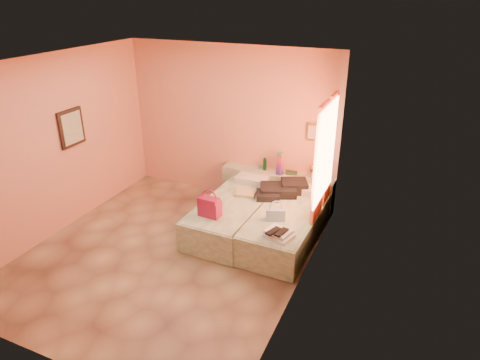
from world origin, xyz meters
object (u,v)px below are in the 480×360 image
(bed_left, at_px, (234,215))
(green_book, at_px, (291,173))
(bed_right, at_px, (286,226))
(water_bottle, at_px, (265,164))
(magenta_handbag, at_px, (210,206))
(flower_vase, at_px, (315,170))
(blue_handbag, at_px, (276,215))
(headboard_ledge, at_px, (277,189))
(towel_stack, at_px, (279,234))

(bed_left, bearing_deg, green_book, 62.73)
(bed_left, distance_m, green_book, 1.34)
(bed_right, bearing_deg, water_bottle, 127.24)
(water_bottle, distance_m, magenta_handbag, 1.67)
(bed_left, relative_size, magenta_handbag, 6.04)
(flower_vase, height_order, blue_handbag, flower_vase)
(bed_left, bearing_deg, magenta_handbag, -102.01)
(magenta_handbag, bearing_deg, bed_left, 80.27)
(flower_vase, bearing_deg, blue_handbag, -99.03)
(water_bottle, height_order, green_book, water_bottle)
(bed_right, distance_m, water_bottle, 1.43)
(bed_left, distance_m, bed_right, 0.90)
(bed_left, height_order, magenta_handbag, magenta_handbag)
(water_bottle, relative_size, magenta_handbag, 0.68)
(headboard_ledge, xyz_separation_m, bed_right, (0.52, -1.05, -0.08))
(bed_right, height_order, magenta_handbag, magenta_handbag)
(headboard_ledge, distance_m, green_book, 0.42)
(water_bottle, height_order, magenta_handbag, water_bottle)
(magenta_handbag, xyz_separation_m, blue_handbag, (0.96, 0.28, -0.06))
(headboard_ledge, bearing_deg, water_bottle, 173.56)
(headboard_ledge, xyz_separation_m, green_book, (0.24, 0.07, 0.34))
(headboard_ledge, height_order, bed_left, headboard_ledge)
(flower_vase, bearing_deg, towel_stack, -90.28)
(headboard_ledge, distance_m, bed_left, 1.12)
(water_bottle, relative_size, towel_stack, 0.64)
(bed_left, height_order, flower_vase, flower_vase)
(green_book, xyz_separation_m, blue_handbag, (0.21, -1.42, -0.08))
(green_book, distance_m, magenta_handbag, 1.85)
(bed_left, height_order, water_bottle, water_bottle)
(towel_stack, bearing_deg, green_book, 102.74)
(green_book, distance_m, flower_vase, 0.45)
(blue_handbag, bearing_deg, magenta_handbag, 175.15)
(blue_handbag, height_order, towel_stack, blue_handbag)
(bed_right, xyz_separation_m, blue_handbag, (-0.08, -0.30, 0.34))
(bed_left, height_order, towel_stack, towel_stack)
(water_bottle, relative_size, flower_vase, 0.78)
(bed_right, bearing_deg, blue_handbag, -103.83)
(green_book, bearing_deg, bed_right, -88.86)
(bed_left, relative_size, bed_right, 1.00)
(bed_right, xyz_separation_m, towel_stack, (0.13, -0.74, 0.30))
(green_book, relative_size, flower_vase, 0.70)
(bed_right, bearing_deg, bed_left, -178.63)
(headboard_ledge, bearing_deg, blue_handbag, -71.73)
(green_book, relative_size, magenta_handbag, 0.61)
(water_bottle, xyz_separation_m, magenta_handbag, (-0.26, -1.65, -0.11))
(bed_left, xyz_separation_m, green_book, (0.61, 1.12, 0.42))
(green_book, height_order, flower_vase, flower_vase)
(bed_right, bearing_deg, flower_vase, 84.06)
(bed_left, distance_m, flower_vase, 1.61)
(headboard_ledge, height_order, flower_vase, flower_vase)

